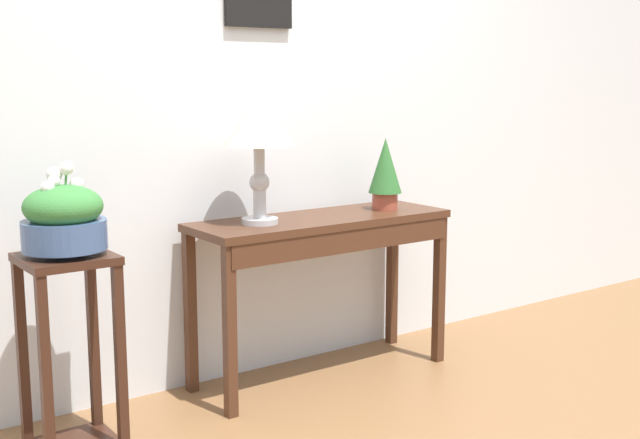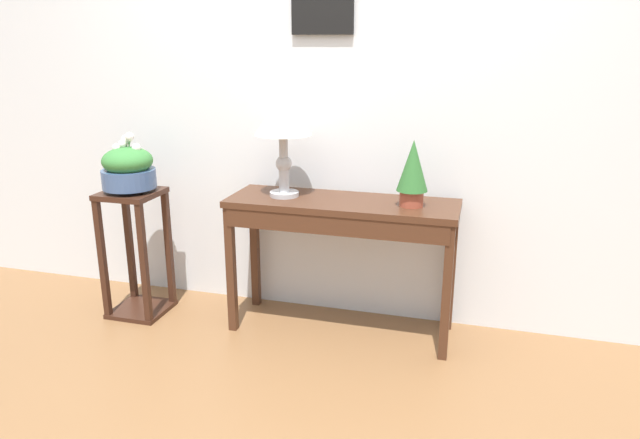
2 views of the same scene
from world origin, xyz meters
The scene contains 6 objects.
back_wall_with_art centered at (0.00, 1.34, 1.40)m, with size 9.00×0.13×2.80m.
console_table centered at (0.11, 1.02, 0.65)m, with size 1.23×0.41×0.76m.
table_lamp centered at (-0.22, 1.04, 1.17)m, with size 0.31×0.31×0.54m.
potted_plant_on_console centered at (0.48, 1.03, 0.95)m, with size 0.16×0.16×0.34m.
pedestal_stand_left centered at (-1.11, 0.93, 0.38)m, with size 0.32×0.32×0.76m.
planter_bowl_wide centered at (-1.11, 0.93, 0.89)m, with size 0.30×0.30×0.34m.
Camera 2 is at (0.82, -1.88, 1.57)m, focal length 32.73 mm.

